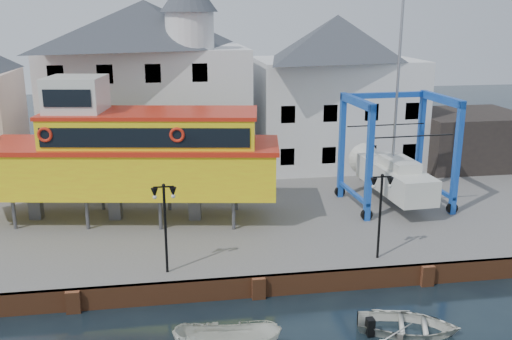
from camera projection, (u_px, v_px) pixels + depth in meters
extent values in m
plane|color=black|center=(258.00, 298.00, 25.64)|extent=(140.00, 140.00, 0.00)
cube|color=#605E5A|center=(231.00, 207.00, 35.97)|extent=(44.00, 22.00, 1.00)
cube|color=brown|center=(258.00, 286.00, 25.62)|extent=(44.00, 0.25, 1.00)
cube|color=brown|center=(73.00, 302.00, 24.25)|extent=(0.60, 0.36, 1.00)
cube|color=brown|center=(259.00, 288.00, 25.46)|extent=(0.60, 0.36, 1.00)
cube|color=brown|center=(427.00, 276.00, 26.66)|extent=(0.60, 0.36, 1.00)
cube|color=white|center=(149.00, 111.00, 41.01)|extent=(14.00, 8.00, 9.00)
pyramid|color=#393E44|center=(144.00, 24.00, 39.38)|extent=(14.00, 8.00, 3.20)
cube|color=black|center=(64.00, 167.00, 37.20)|extent=(1.00, 0.08, 1.20)
cube|color=black|center=(111.00, 166.00, 37.65)|extent=(1.00, 0.08, 1.20)
cube|color=black|center=(157.00, 164.00, 38.10)|extent=(1.00, 0.08, 1.20)
cube|color=black|center=(202.00, 162.00, 38.55)|extent=(1.00, 0.08, 1.20)
cube|color=black|center=(60.00, 122.00, 36.39)|extent=(1.00, 0.08, 1.20)
cube|color=black|center=(108.00, 121.00, 36.84)|extent=(1.00, 0.08, 1.20)
cube|color=black|center=(155.00, 120.00, 37.29)|extent=(1.00, 0.08, 1.20)
cube|color=black|center=(201.00, 118.00, 37.74)|extent=(1.00, 0.08, 1.20)
cube|color=black|center=(56.00, 75.00, 35.59)|extent=(1.00, 0.08, 1.20)
cube|color=black|center=(105.00, 74.00, 36.04)|extent=(1.00, 0.08, 1.20)
cube|color=black|center=(153.00, 73.00, 36.49)|extent=(1.00, 0.08, 1.20)
cube|color=black|center=(200.00, 73.00, 36.94)|extent=(1.00, 0.08, 1.20)
cylinder|color=white|center=(190.00, 31.00, 37.65)|extent=(3.20, 3.20, 2.40)
cube|color=white|center=(334.00, 112.00, 43.73)|extent=(12.00, 8.00, 8.00)
pyramid|color=#393E44|center=(337.00, 37.00, 42.22)|extent=(12.00, 8.00, 3.20)
cube|color=black|center=(287.00, 157.00, 39.93)|extent=(1.00, 0.08, 1.20)
cube|color=black|center=(329.00, 155.00, 40.38)|extent=(1.00, 0.08, 1.20)
cube|color=black|center=(369.00, 154.00, 40.83)|extent=(1.00, 0.08, 1.20)
cube|color=black|center=(409.00, 152.00, 41.28)|extent=(1.00, 0.08, 1.20)
cube|color=black|center=(288.00, 114.00, 39.12)|extent=(1.00, 0.08, 1.20)
cube|color=black|center=(330.00, 113.00, 39.57)|extent=(1.00, 0.08, 1.20)
cube|color=black|center=(372.00, 112.00, 40.02)|extent=(1.00, 0.08, 1.20)
cube|color=black|center=(412.00, 111.00, 40.47)|extent=(1.00, 0.08, 1.20)
cube|color=black|center=(466.00, 138.00, 43.86)|extent=(8.00, 7.00, 4.00)
cylinder|color=black|center=(166.00, 231.00, 25.37)|extent=(0.12, 0.12, 4.00)
cube|color=black|center=(164.00, 187.00, 24.82)|extent=(0.90, 0.06, 0.06)
sphere|color=black|center=(163.00, 185.00, 24.80)|extent=(0.16, 0.16, 0.16)
cone|color=black|center=(155.00, 193.00, 24.83)|extent=(0.32, 0.32, 0.45)
sphere|color=silver|center=(155.00, 197.00, 24.88)|extent=(0.18, 0.18, 0.18)
cone|color=black|center=(173.00, 192.00, 24.95)|extent=(0.32, 0.32, 0.45)
sphere|color=silver|center=(173.00, 196.00, 25.00)|extent=(0.18, 0.18, 0.18)
cylinder|color=black|center=(380.00, 219.00, 26.88)|extent=(0.12, 0.12, 4.00)
cube|color=black|center=(382.00, 177.00, 26.33)|extent=(0.90, 0.06, 0.06)
sphere|color=black|center=(382.00, 175.00, 26.31)|extent=(0.16, 0.16, 0.16)
cone|color=black|center=(374.00, 183.00, 26.34)|extent=(0.32, 0.32, 0.45)
sphere|color=silver|center=(373.00, 187.00, 26.39)|extent=(0.18, 0.18, 0.18)
cone|color=black|center=(390.00, 182.00, 26.46)|extent=(0.32, 0.32, 0.45)
sphere|color=silver|center=(390.00, 186.00, 26.51)|extent=(0.18, 0.18, 0.18)
cylinder|color=#59595E|center=(14.00, 214.00, 30.84)|extent=(0.23, 0.23, 1.70)
cylinder|color=#59595E|center=(36.00, 196.00, 33.89)|extent=(0.23, 0.23, 1.70)
cylinder|color=#59595E|center=(87.00, 214.00, 30.81)|extent=(0.23, 0.23, 1.70)
cylinder|color=#59595E|center=(103.00, 196.00, 33.87)|extent=(0.23, 0.23, 1.70)
cylinder|color=#59595E|center=(160.00, 214.00, 30.79)|extent=(0.23, 0.23, 1.70)
cylinder|color=#59595E|center=(169.00, 196.00, 33.85)|extent=(0.23, 0.23, 1.70)
cylinder|color=#59595E|center=(234.00, 214.00, 30.77)|extent=(0.23, 0.23, 1.70)
cylinder|color=#59595E|center=(236.00, 196.00, 33.82)|extent=(0.23, 0.23, 1.70)
cube|color=#59595E|center=(36.00, 204.00, 32.36)|extent=(0.76, 0.67, 1.70)
cube|color=#59595E|center=(115.00, 205.00, 32.33)|extent=(0.76, 0.67, 1.70)
cube|color=#59595E|center=(195.00, 205.00, 32.31)|extent=(0.76, 0.67, 1.70)
cube|color=yellow|center=(133.00, 169.00, 31.77)|extent=(16.36, 6.82, 2.49)
cube|color=red|center=(132.00, 145.00, 31.40)|extent=(16.72, 7.06, 0.25)
cube|color=yellow|center=(151.00, 131.00, 31.18)|extent=(11.81, 5.64, 1.81)
cube|color=black|center=(144.00, 138.00, 29.28)|extent=(10.75, 1.82, 1.02)
cube|color=black|center=(157.00, 123.00, 33.05)|extent=(10.75, 1.82, 1.02)
cube|color=red|center=(150.00, 113.00, 30.91)|extent=(12.05, 5.79, 0.20)
cube|color=silver|center=(76.00, 96.00, 30.68)|extent=(3.39, 3.39, 2.06)
cube|color=black|center=(67.00, 98.00, 29.21)|extent=(2.45, 0.46, 0.91)
torus|color=red|center=(45.00, 135.00, 29.22)|extent=(0.81, 0.29, 0.79)
torus|color=red|center=(177.00, 135.00, 29.18)|extent=(0.81, 0.29, 0.79)
cube|color=#1036AB|center=(369.00, 164.00, 31.43)|extent=(0.35, 0.35, 6.59)
cylinder|color=black|center=(367.00, 215.00, 32.23)|extent=(0.67, 0.27, 0.66)
cube|color=#1036AB|center=(342.00, 146.00, 35.56)|extent=(0.35, 0.35, 6.59)
cylinder|color=black|center=(340.00, 192.00, 36.35)|extent=(0.67, 0.27, 0.66)
cube|color=#1036AB|center=(457.00, 159.00, 32.49)|extent=(0.35, 0.35, 6.59)
cylinder|color=black|center=(452.00, 208.00, 33.29)|extent=(0.67, 0.27, 0.66)
cube|color=#1036AB|center=(420.00, 143.00, 36.62)|extent=(0.35, 0.35, 6.59)
cylinder|color=black|center=(417.00, 187.00, 37.42)|extent=(0.67, 0.27, 0.66)
cube|color=#1036AB|center=(357.00, 102.00, 32.65)|extent=(0.57, 4.72, 0.46)
cube|color=#1036AB|center=(353.00, 193.00, 34.13)|extent=(0.47, 4.72, 0.20)
cube|color=#1036AB|center=(442.00, 99.00, 33.72)|extent=(0.57, 4.72, 0.46)
cube|color=#1036AB|center=(434.00, 187.00, 35.19)|extent=(0.47, 4.72, 0.20)
cube|color=#1036AB|center=(384.00, 95.00, 35.25)|extent=(5.66, 0.62, 0.33)
cube|color=silver|center=(395.00, 178.00, 34.45)|extent=(2.53, 7.17, 1.51)
cone|color=silver|center=(368.00, 161.00, 38.41)|extent=(2.24, 1.62, 2.17)
cube|color=#59595E|center=(394.00, 195.00, 34.75)|extent=(0.31, 1.70, 0.66)
cube|color=silver|center=(399.00, 164.00, 33.73)|extent=(1.65, 2.90, 0.57)
cylinder|color=#99999E|center=(398.00, 79.00, 33.31)|extent=(0.17, 0.17, 10.36)
cube|color=black|center=(411.00, 136.00, 32.07)|extent=(5.05, 0.38, 0.05)
cube|color=black|center=(386.00, 125.00, 35.26)|extent=(5.05, 0.38, 0.05)
imported|color=silver|center=(408.00, 332.00, 22.87)|extent=(4.79, 4.08, 0.84)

